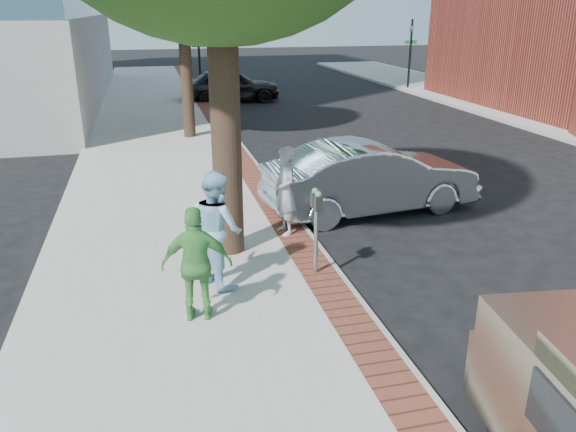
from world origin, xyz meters
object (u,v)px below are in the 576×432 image
object	(u,v)px
person_officer	(217,228)
person_green	(197,264)
sedan_silver	(371,177)
person_gray	(285,191)
bg_car	(231,85)
parking_meter	(316,214)

from	to	relation	value
person_officer	person_green	distance (m)	1.14
person_officer	sedan_silver	xyz separation A→B (m)	(3.82, 3.00, -0.29)
person_gray	person_green	world-z (taller)	person_gray
person_gray	person_green	size ratio (longest dim) A/B	1.04
sedan_silver	bg_car	distance (m)	16.62
parking_meter	sedan_silver	bearing A→B (deg)	54.25
person_gray	bg_car	bearing A→B (deg)	164.10
parking_meter	bg_car	bearing A→B (deg)	85.50
person_green	sedan_silver	size ratio (longest dim) A/B	0.35
parking_meter	person_green	world-z (taller)	person_green
sedan_silver	person_officer	bearing A→B (deg)	121.64
person_officer	sedan_silver	size ratio (longest dim) A/B	0.39
parking_meter	bg_car	world-z (taller)	parking_meter
parking_meter	bg_car	distance (m)	19.74
person_green	bg_car	size ratio (longest dim) A/B	0.35
parking_meter	person_gray	distance (m)	1.88
person_green	parking_meter	bearing A→B (deg)	-144.81
person_green	bg_car	distance (m)	20.97
person_gray	person_officer	world-z (taller)	person_officer
parking_meter	sedan_silver	distance (m)	3.79
parking_meter	person_gray	world-z (taller)	person_gray
parking_meter	person_gray	xyz separation A→B (m)	(-0.07, 1.87, -0.18)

